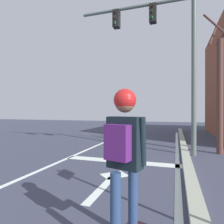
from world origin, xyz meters
The scene contains 9 objects.
lane_line_center centered at (0.02, 6.00, 0.00)m, with size 0.12×20.00×0.01m, color silver.
lane_line_curbside centered at (3.29, 6.00, 0.00)m, with size 0.12×20.00×0.01m, color silver.
stop_bar centered at (1.73, 7.42, 0.00)m, with size 3.43×0.40×0.01m, color silver.
lane_arrow_stem centered at (1.90, 5.34, 0.00)m, with size 0.16×1.40×0.01m, color silver.
lane_arrow_head centered at (1.90, 6.19, 0.00)m, with size 0.56×0.44×0.01m, color silver.
curb_strip centered at (3.54, 6.00, 0.07)m, with size 0.24×24.00×0.14m, color #9CA391.
skater centered at (2.73, 3.90, 1.12)m, with size 0.44×0.61×1.64m.
traffic_signal_mast centered at (2.80, 8.92, 3.94)m, with size 4.13×0.34×5.57m.
roadside_tree centered at (4.70, 9.47, 2.21)m, with size 1.10×1.11×4.91m.
Camera 1 is at (3.26, 1.88, 1.48)m, focal length 31.32 mm.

